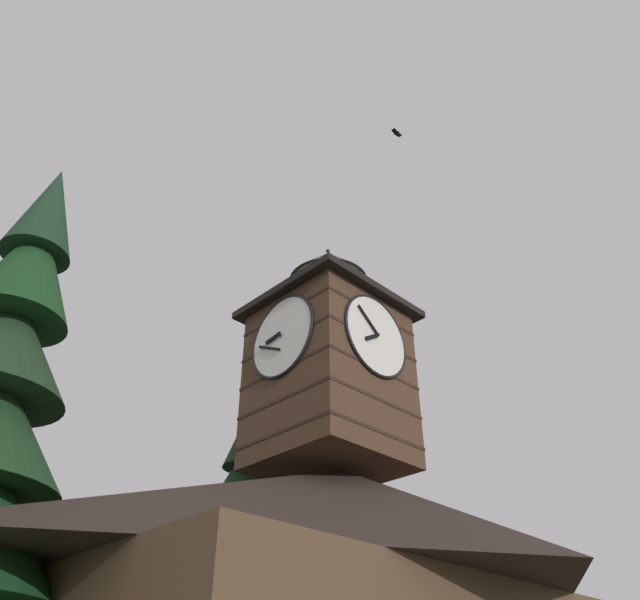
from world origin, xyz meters
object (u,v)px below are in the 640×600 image
at_px(clock_tower, 329,364).
at_px(flying_bird_high, 397,133).
at_px(pine_tree_behind, 239,574).
at_px(moon, 156,545).

distance_m(clock_tower, flying_bird_high, 9.22).
xyz_separation_m(pine_tree_behind, moon, (-12.34, -26.65, 6.99)).
bearing_deg(clock_tower, flying_bird_high, 90.95).
bearing_deg(clock_tower, moon, -112.01).
distance_m(moon, flying_bird_high, 37.68).
relative_size(clock_tower, flying_bird_high, 18.06).
bearing_deg(pine_tree_behind, flying_bird_high, 88.75).
height_order(clock_tower, flying_bird_high, flying_bird_high).
relative_size(pine_tree_behind, flying_bird_high, 24.05).
bearing_deg(pine_tree_behind, clock_tower, 86.96).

